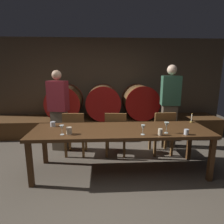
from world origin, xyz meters
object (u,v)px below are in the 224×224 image
(guest_left, at_px, (59,110))
(candle_center, at_px, (192,120))
(chair_left, at_px, (75,132))
(cup_far_right, at_px, (186,132))
(chair_right, at_px, (162,131))
(wine_glass_center, at_px, (143,128))
(cup_center_right, at_px, (160,132))
(wine_barrel_left, at_px, (65,102))
(chair_center, at_px, (116,132))
(wine_barrel_center, at_px, (103,102))
(cup_far_left, at_px, (53,124))
(wine_barrel_right, at_px, (140,101))
(wine_glass_left, at_px, (62,128))
(cup_center_left, at_px, (69,131))
(wine_glass_right, at_px, (167,125))
(guest_right, at_px, (170,106))
(dining_table, at_px, (121,133))

(guest_left, bearing_deg, candle_center, 178.85)
(chair_left, height_order, cup_far_right, chair_left)
(chair_right, bearing_deg, wine_glass_center, 54.49)
(cup_far_right, bearing_deg, cup_center_right, -179.44)
(wine_barrel_left, bearing_deg, chair_center, -48.87)
(wine_barrel_left, bearing_deg, candle_center, -33.15)
(wine_barrel_left, distance_m, candle_center, 3.05)
(wine_barrel_center, height_order, chair_right, wine_barrel_center)
(cup_far_left, bearing_deg, chair_left, 55.41)
(chair_right, height_order, wine_glass_center, wine_glass_center)
(chair_center, bearing_deg, wine_barrel_right, -112.02)
(candle_center, distance_m, wine_glass_left, 2.27)
(wine_glass_left, xyz_separation_m, cup_center_left, (0.10, 0.02, -0.05))
(wine_barrel_right, distance_m, wine_glass_right, 2.22)
(wine_barrel_right, xyz_separation_m, wine_glass_right, (-0.04, -2.22, -0.00))
(candle_center, bearing_deg, cup_far_left, -177.60)
(chair_left, distance_m, candle_center, 2.19)
(cup_center_left, bearing_deg, guest_right, 31.93)
(dining_table, bearing_deg, guest_right, 41.13)
(wine_glass_left, distance_m, cup_center_right, 1.43)
(wine_barrel_left, height_order, guest_right, guest_right)
(guest_right, relative_size, wine_glass_right, 10.54)
(wine_barrel_right, distance_m, wine_glass_center, 2.31)
(chair_center, xyz_separation_m, candle_center, (1.35, -0.29, 0.29))
(wine_barrel_left, distance_m, dining_table, 2.35)
(wine_barrel_left, distance_m, cup_far_right, 3.17)
(chair_center, height_order, guest_right, guest_right)
(chair_right, height_order, guest_left, guest_left)
(chair_left, bearing_deg, cup_far_left, 59.57)
(guest_right, relative_size, wine_glass_center, 11.99)
(candle_center, height_order, cup_far_left, candle_center)
(chair_left, xyz_separation_m, guest_left, (-0.36, 0.32, 0.36))
(wine_barrel_center, distance_m, chair_left, 1.50)
(cup_far_left, height_order, cup_center_left, cup_center_left)
(guest_right, bearing_deg, wine_barrel_left, -16.07)
(cup_center_right, bearing_deg, wine_barrel_right, 86.06)
(chair_left, bearing_deg, wine_glass_left, 90.27)
(cup_center_left, bearing_deg, wine_glass_left, -168.03)
(candle_center, xyz_separation_m, cup_far_right, (-0.38, -0.64, -0.01))
(guest_left, relative_size, candle_center, 9.32)
(guest_left, bearing_deg, cup_center_left, 122.19)
(chair_center, bearing_deg, candle_center, 173.95)
(wine_glass_center, height_order, wine_glass_right, wine_glass_right)
(wine_glass_center, relative_size, cup_far_right, 1.84)
(wine_barrel_left, xyz_separation_m, cup_far_left, (0.11, -1.77, -0.09))
(cup_center_right, bearing_deg, guest_right, 65.36)
(dining_table, bearing_deg, cup_center_left, -165.68)
(guest_right, xyz_separation_m, cup_center_right, (-0.61, -1.33, -0.13))
(guest_left, distance_m, cup_center_left, 1.24)
(chair_right, bearing_deg, wine_barrel_right, -83.87)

